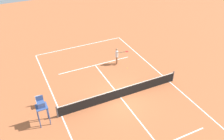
% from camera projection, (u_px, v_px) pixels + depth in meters
% --- Properties ---
extents(ground_plane, '(60.00, 60.00, 0.00)m').
position_uv_depth(ground_plane, '(121.00, 97.00, 20.09)').
color(ground_plane, '#B76038').
extents(court_lines, '(10.19, 20.40, 0.01)m').
position_uv_depth(court_lines, '(121.00, 97.00, 20.09)').
color(court_lines, white).
rests_on(court_lines, ground).
extents(tennis_net, '(10.79, 0.10, 1.07)m').
position_uv_depth(tennis_net, '(121.00, 93.00, 19.82)').
color(tennis_net, '#4C4C51').
rests_on(tennis_net, ground).
extents(player_serving, '(1.25, 0.80, 1.75)m').
position_uv_depth(player_serving, '(117.00, 55.00, 23.96)').
color(player_serving, '#9E704C').
rests_on(player_serving, ground).
extents(tennis_ball, '(0.07, 0.07, 0.07)m').
position_uv_depth(tennis_ball, '(127.00, 68.00, 23.79)').
color(tennis_ball, '#CCE033').
rests_on(tennis_ball, ground).
extents(umpire_chair, '(0.80, 0.80, 2.41)m').
position_uv_depth(umpire_chair, '(41.00, 106.00, 16.82)').
color(umpire_chair, '#38518C').
rests_on(umpire_chair, ground).
extents(courtside_chair_mid, '(0.44, 0.46, 0.95)m').
position_uv_depth(courtside_chair_mid, '(39.00, 101.00, 18.92)').
color(courtside_chair_mid, '#262626').
rests_on(courtside_chair_mid, ground).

